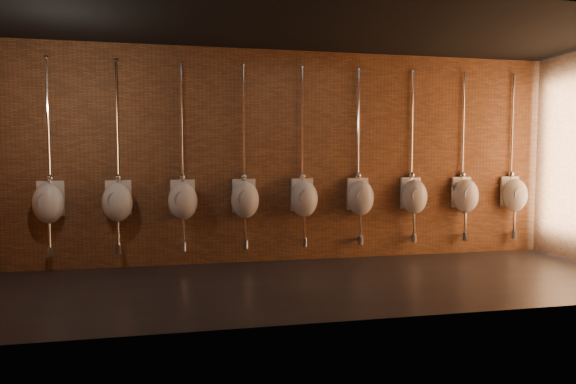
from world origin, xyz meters
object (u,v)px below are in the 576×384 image
object	(u,v)px
urinal_7	(465,195)
urinal_3	(245,199)
urinal_4	(304,198)
urinal_5	(360,197)
urinal_0	(49,202)
urinal_2	(183,200)
urinal_6	(414,196)
urinal_8	(514,194)
urinal_1	(117,201)

from	to	relation	value
urinal_7	urinal_3	bearing A→B (deg)	180.00
urinal_4	urinal_5	world-z (taller)	same
urinal_0	urinal_5	world-z (taller)	same
urinal_2	urinal_7	size ratio (longest dim) A/B	1.00
urinal_3	urinal_6	world-z (taller)	same
urinal_7	urinal_8	world-z (taller)	same
urinal_5	urinal_6	xyz separation A→B (m)	(0.90, 0.00, 0.00)
urinal_4	urinal_5	size ratio (longest dim) A/B	1.00
urinal_1	urinal_8	world-z (taller)	same
urinal_2	urinal_3	size ratio (longest dim) A/B	1.00
urinal_0	urinal_4	world-z (taller)	same
urinal_7	urinal_4	bearing A→B (deg)	180.00
urinal_5	urinal_8	world-z (taller)	same
urinal_6	urinal_8	size ratio (longest dim) A/B	1.00
urinal_0	urinal_8	size ratio (longest dim) A/B	1.00
urinal_1	urinal_6	distance (m)	4.50
urinal_3	urinal_7	world-z (taller)	same
urinal_4	urinal_5	bearing A→B (deg)	0.00
urinal_8	urinal_5	bearing A→B (deg)	180.00
urinal_3	urinal_8	size ratio (longest dim) A/B	1.00
urinal_8	urinal_4	bearing A→B (deg)	180.00
urinal_2	urinal_0	bearing A→B (deg)	180.00
urinal_2	urinal_3	xyz separation A→B (m)	(0.90, 0.00, 0.00)
urinal_0	urinal_5	distance (m)	4.50
urinal_6	urinal_4	bearing A→B (deg)	180.00
urinal_0	urinal_6	size ratio (longest dim) A/B	1.00
urinal_3	urinal_8	world-z (taller)	same
urinal_0	urinal_4	xyz separation A→B (m)	(3.60, 0.00, 0.00)
urinal_2	urinal_3	world-z (taller)	same
urinal_3	urinal_6	xyz separation A→B (m)	(2.70, 0.00, 0.00)
urinal_5	urinal_7	size ratio (longest dim) A/B	1.00
urinal_2	urinal_3	distance (m)	0.90
urinal_4	urinal_5	xyz separation A→B (m)	(0.90, 0.00, 0.00)
urinal_4	urinal_7	bearing A→B (deg)	0.00
urinal_0	urinal_7	xyz separation A→B (m)	(6.30, 0.00, 0.00)
urinal_4	urinal_6	world-z (taller)	same
urinal_2	urinal_6	xyz separation A→B (m)	(3.60, 0.00, 0.00)
urinal_0	urinal_8	xyz separation A→B (m)	(7.21, 0.00, 0.00)
urinal_3	urinal_7	size ratio (longest dim) A/B	1.00
urinal_4	urinal_8	xyz separation A→B (m)	(3.60, 0.00, 0.00)
urinal_7	urinal_1	bearing A→B (deg)	180.00
urinal_1	urinal_4	size ratio (longest dim) A/B	1.00
urinal_1	urinal_2	xyz separation A→B (m)	(0.90, 0.00, 0.00)
urinal_2	urinal_1	bearing A→B (deg)	180.00
urinal_1	urinal_2	bearing A→B (deg)	0.00
urinal_2	urinal_6	world-z (taller)	same
urinal_3	urinal_4	world-z (taller)	same
urinal_3	urinal_5	world-z (taller)	same
urinal_2	urinal_4	world-z (taller)	same
urinal_1	urinal_3	xyz separation A→B (m)	(1.80, 0.00, 0.00)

